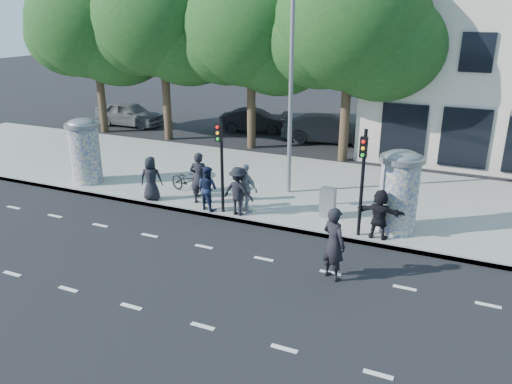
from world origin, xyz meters
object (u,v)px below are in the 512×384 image
at_px(traffic_pole_far, 363,173).
at_px(ped_a, 151,178).
at_px(ad_column_right, 399,189).
at_px(ped_d, 238,191).
at_px(car_left, 130,114).
at_px(street_lamp, 291,71).
at_px(cabinet_right, 328,202).
at_px(car_mid, 255,120).
at_px(ped_b, 199,178).
at_px(bicycle, 187,181).
at_px(cabinet_left, 199,178).
at_px(ped_c, 207,188).
at_px(traffic_pole_near, 221,155).
at_px(ad_column_left, 85,149).
at_px(man_road, 334,244).
at_px(car_right, 328,128).
at_px(ped_e, 245,189).
at_px(ped_f, 380,214).

relative_size(traffic_pole_far, ped_a, 2.06).
relative_size(ad_column_right, ped_a, 1.60).
xyz_separation_m(ped_d, car_left, (-12.65, 10.64, -0.25)).
distance_m(street_lamp, car_left, 16.10).
bearing_deg(cabinet_right, car_mid, 124.85).
height_order(ped_b, bicycle, ped_b).
bearing_deg(cabinet_right, cabinet_left, 175.06).
xyz_separation_m(ped_c, bicycle, (-1.54, 1.17, -0.33)).
xyz_separation_m(traffic_pole_near, car_left, (-12.05, 10.70, -1.48)).
relative_size(street_lamp, ped_b, 4.17).
relative_size(ped_b, car_mid, 0.47).
bearing_deg(ad_column_left, bicycle, 6.63).
distance_m(street_lamp, bicycle, 5.71).
relative_size(ped_a, cabinet_right, 1.59).
relative_size(traffic_pole_near, street_lamp, 0.42).
xyz_separation_m(ped_d, cabinet_right, (2.89, 1.04, -0.33)).
bearing_deg(car_mid, traffic_pole_near, -173.55).
relative_size(traffic_pole_far, cabinet_right, 3.27).
bearing_deg(cabinet_right, car_left, 148.71).
bearing_deg(man_road, cabinet_right, -42.43).
xyz_separation_m(cabinet_left, car_right, (2.21, 10.26, 0.08)).
height_order(car_left, car_mid, car_left).
relative_size(street_lamp, cabinet_left, 7.79).
relative_size(ad_column_right, traffic_pole_near, 0.78).
xyz_separation_m(car_left, car_mid, (7.80, 1.68, -0.08)).
height_order(man_road, car_left, man_road).
relative_size(traffic_pole_far, ped_e, 1.92).
distance_m(traffic_pole_far, cabinet_right, 2.31).
bearing_deg(ped_c, ped_e, -154.51).
height_order(traffic_pole_far, car_right, traffic_pole_far).
bearing_deg(ped_a, ped_d, 158.10).
bearing_deg(car_left, ped_c, -133.16).
distance_m(ad_column_left, cabinet_left, 4.94).
bearing_deg(car_mid, traffic_pole_far, -156.33).
relative_size(street_lamp, ped_d, 4.68).
xyz_separation_m(ped_f, cabinet_left, (-7.22, 1.51, -0.28)).
relative_size(man_road, cabinet_right, 1.96).
xyz_separation_m(ped_b, cabinet_right, (4.66, 0.62, -0.44)).
bearing_deg(ped_b, ad_column_right, 173.00).
distance_m(ped_b, car_right, 11.49).
distance_m(traffic_pole_far, ped_f, 1.42).
xyz_separation_m(street_lamp, car_left, (-13.45, 7.86, -4.04)).
xyz_separation_m(street_lamp, man_road, (3.30, -5.47, -3.78)).
distance_m(ad_column_right, ped_c, 6.48).
distance_m(traffic_pole_far, ped_d, 4.38).
relative_size(bicycle, cabinet_right, 1.71).
bearing_deg(ped_b, traffic_pole_near, 147.27).
height_order(ad_column_right, ped_b, ad_column_right).
bearing_deg(ad_column_right, cabinet_right, 175.42).
distance_m(ped_b, bicycle, 1.32).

